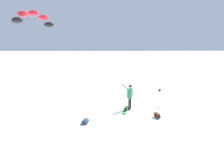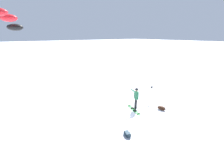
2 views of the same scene
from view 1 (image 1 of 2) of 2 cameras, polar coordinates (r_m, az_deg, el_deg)
ground_plane at (r=10.79m, az=3.54°, el=-10.06°), size 300.00×300.00×0.00m
snowboarder at (r=11.25m, az=5.96°, el=-3.43°), size 0.48×0.78×1.76m
snowboard at (r=11.44m, az=4.47°, el=-8.61°), size 1.70×0.61×0.10m
traction_kite at (r=15.89m, az=-24.48°, el=19.32°), size 3.60×2.62×1.16m
gear_bag_large at (r=9.69m, az=-8.80°, el=-12.09°), size 0.71×0.53×0.23m
camera_tripod at (r=11.80m, az=15.40°, el=-3.49°), size 0.76×0.61×1.37m
gear_bag_small at (r=10.56m, az=14.75°, el=-10.05°), size 0.71×0.50×0.30m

